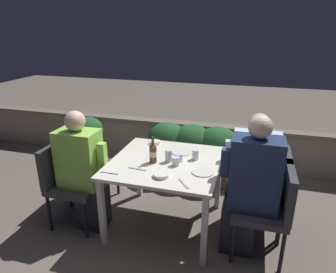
# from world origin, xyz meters

# --- Properties ---
(ground_plane) EXTENTS (16.00, 16.00, 0.00)m
(ground_plane) POSITION_xyz_m (0.00, 0.00, 0.00)
(ground_plane) COLOR #665B51
(parapet_wall) EXTENTS (9.00, 0.18, 0.62)m
(parapet_wall) POSITION_xyz_m (0.00, 1.53, 0.31)
(parapet_wall) COLOR gray
(parapet_wall) RESTS_ON ground_plane
(dining_table) EXTENTS (1.02, 1.01, 0.72)m
(dining_table) POSITION_xyz_m (0.00, 0.00, 0.64)
(dining_table) COLOR silver
(dining_table) RESTS_ON ground_plane
(planter_hedge) EXTENTS (1.18, 0.47, 0.76)m
(planter_hedge) POSITION_xyz_m (0.05, 1.03, 0.42)
(planter_hedge) COLOR brown
(planter_hedge) RESTS_ON ground_plane
(chair_left_near) EXTENTS (0.46, 0.46, 0.85)m
(chair_left_near) POSITION_xyz_m (-0.97, -0.21, 0.51)
(chair_left_near) COLOR #333338
(chair_left_near) RESTS_ON ground_plane
(person_green_blouse) EXTENTS (0.48, 0.26, 1.20)m
(person_green_blouse) POSITION_xyz_m (-0.77, -0.21, 0.60)
(person_green_blouse) COLOR #282833
(person_green_blouse) RESTS_ON ground_plane
(chair_left_far) EXTENTS (0.46, 0.46, 0.85)m
(chair_left_far) POSITION_xyz_m (-1.02, 0.21, 0.51)
(chair_left_far) COLOR #333338
(chair_left_far) RESTS_ON ground_plane
(chair_right_near) EXTENTS (0.46, 0.46, 0.85)m
(chair_right_near) POSITION_xyz_m (0.98, -0.15, 0.51)
(chair_right_near) COLOR #333338
(chair_right_near) RESTS_ON ground_plane
(person_navy_jumper) EXTENTS (0.49, 0.26, 1.28)m
(person_navy_jumper) POSITION_xyz_m (0.79, -0.15, 0.64)
(person_navy_jumper) COLOR #282833
(person_navy_jumper) RESTS_ON ground_plane
(chair_right_far) EXTENTS (0.46, 0.46, 0.85)m
(chair_right_far) POSITION_xyz_m (0.98, 0.18, 0.51)
(chair_right_far) COLOR #333338
(chair_right_far) RESTS_ON ground_plane
(person_blue_shirt) EXTENTS (0.50, 0.26, 1.20)m
(person_blue_shirt) POSITION_xyz_m (0.78, 0.18, 0.60)
(person_blue_shirt) COLOR #282833
(person_blue_shirt) RESTS_ON ground_plane
(beer_bottle) EXTENTS (0.07, 0.07, 0.25)m
(beer_bottle) POSITION_xyz_m (-0.11, -0.06, 0.81)
(beer_bottle) COLOR brown
(beer_bottle) RESTS_ON dining_table
(plate_0) EXTENTS (0.22, 0.22, 0.01)m
(plate_0) POSITION_xyz_m (0.10, 0.25, 0.72)
(plate_0) COLOR silver
(plate_0) RESTS_ON dining_table
(plate_1) EXTENTS (0.20, 0.20, 0.01)m
(plate_1) POSITION_xyz_m (0.38, -0.14, 0.72)
(plate_1) COLOR silver
(plate_1) RESTS_ON dining_table
(bowl_0) EXTENTS (0.12, 0.12, 0.03)m
(bowl_0) POSITION_xyz_m (-0.24, 0.39, 0.74)
(bowl_0) COLOR silver
(bowl_0) RESTS_ON dining_table
(bowl_1) EXTENTS (0.13, 0.13, 0.03)m
(bowl_1) POSITION_xyz_m (0.05, -0.32, 0.73)
(bowl_1) COLOR silver
(bowl_1) RESTS_ON dining_table
(glass_cup_0) EXTENTS (0.07, 0.07, 0.08)m
(glass_cup_0) POSITION_xyz_m (0.12, -0.07, 0.76)
(glass_cup_0) COLOR silver
(glass_cup_0) RESTS_ON dining_table
(glass_cup_1) EXTENTS (0.06, 0.06, 0.10)m
(glass_cup_1) POSITION_xyz_m (0.26, 0.11, 0.76)
(glass_cup_1) COLOR silver
(glass_cup_1) RESTS_ON dining_table
(glass_cup_2) EXTENTS (0.06, 0.06, 0.12)m
(glass_cup_2) POSITION_xyz_m (0.03, -0.01, 0.77)
(glass_cup_2) COLOR silver
(glass_cup_2) RESTS_ON dining_table
(glass_cup_3) EXTENTS (0.07, 0.07, 0.08)m
(glass_cup_3) POSITION_xyz_m (0.13, 0.02, 0.76)
(glass_cup_3) COLOR silver
(glass_cup_3) RESTS_ON dining_table
(fork_0) EXTENTS (0.17, 0.04, 0.01)m
(fork_0) POSITION_xyz_m (-0.19, -0.24, 0.72)
(fork_0) COLOR silver
(fork_0) RESTS_ON dining_table
(fork_1) EXTENTS (0.12, 0.15, 0.01)m
(fork_1) POSITION_xyz_m (0.27, -0.38, 0.72)
(fork_1) COLOR silver
(fork_1) RESTS_ON dining_table
(fork_2) EXTENTS (0.17, 0.02, 0.01)m
(fork_2) POSITION_xyz_m (-0.40, -0.38, 0.72)
(fork_2) COLOR silver
(fork_2) RESTS_ON dining_table
(potted_plant) EXTENTS (0.40, 0.40, 0.78)m
(potted_plant) POSITION_xyz_m (-1.35, 0.88, 0.48)
(potted_plant) COLOR #B2A899
(potted_plant) RESTS_ON ground_plane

